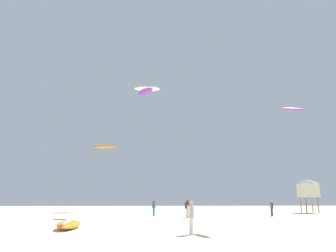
# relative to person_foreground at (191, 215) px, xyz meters

# --- Properties ---
(ground_plane) EXTENTS (120.00, 120.00, 0.00)m
(ground_plane) POSITION_rel_person_foreground_xyz_m (-0.68, -5.28, -1.02)
(ground_plane) COLOR beige
(person_foreground) EXTENTS (0.39, 0.58, 1.74)m
(person_foreground) POSITION_rel_person_foreground_xyz_m (0.00, 0.00, 0.00)
(person_foreground) COLOR silver
(person_foreground) RESTS_ON ground
(person_midground) EXTENTS (0.55, 0.39, 1.73)m
(person_midground) POSITION_rel_person_foreground_xyz_m (1.31, 13.84, -0.01)
(person_midground) COLOR silver
(person_midground) RESTS_ON ground
(person_left) EXTENTS (0.37, 0.41, 1.55)m
(person_left) POSITION_rel_person_foreground_xyz_m (10.21, 15.97, -0.11)
(person_left) COLOR #2D2D33
(person_left) RESTS_ON ground
(person_right) EXTENTS (0.36, 0.51, 1.61)m
(person_right) POSITION_rel_person_foreground_xyz_m (-1.90, 16.94, -0.07)
(person_right) COLOR teal
(person_right) RESTS_ON ground
(kite_grounded_near) EXTENTS (1.63, 4.62, 0.58)m
(kite_grounded_near) POSITION_rel_person_foreground_xyz_m (-7.32, 3.81, -0.75)
(kite_grounded_near) COLOR orange
(kite_grounded_near) RESTS_ON ground
(lifeguard_tower) EXTENTS (2.30, 2.30, 4.15)m
(lifeguard_tower) POSITION_rel_person_foreground_xyz_m (17.52, 22.85, 2.04)
(lifeguard_tower) COLOR #8C704C
(lifeguard_tower) RESTS_ON ground
(kite_aloft_0) EXTENTS (4.32, 1.28, 0.92)m
(kite_aloft_0) POSITION_rel_person_foreground_xyz_m (-3.07, 34.15, 18.65)
(kite_aloft_0) COLOR white
(kite_aloft_1) EXTENTS (3.51, 1.78, 0.43)m
(kite_aloft_1) POSITION_rel_person_foreground_xyz_m (-9.34, 30.69, 8.23)
(kite_aloft_1) COLOR orange
(kite_aloft_2) EXTENTS (2.39, 2.78, 0.74)m
(kite_aloft_2) POSITION_rel_person_foreground_xyz_m (-3.06, 20.06, 13.50)
(kite_aloft_2) COLOR purple
(kite_aloft_3) EXTENTS (4.52, 2.01, 0.76)m
(kite_aloft_3) POSITION_rel_person_foreground_xyz_m (20.60, 31.95, 14.85)
(kite_aloft_3) COLOR purple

